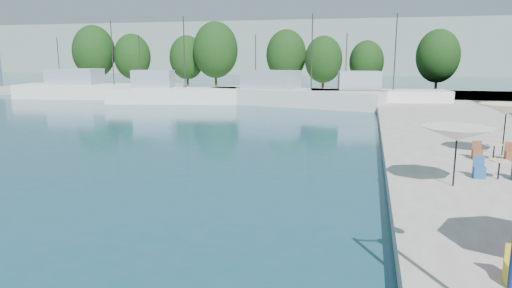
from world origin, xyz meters
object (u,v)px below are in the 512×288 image
(trawler_02, at_px, (170,94))
(trawler_04, at_px, (375,97))
(trawler_01, at_px, (95,90))
(umbrella_white, at_px, (457,134))
(umbrella_cream, at_px, (507,109))
(trawler_03, at_px, (290,96))

(trawler_02, xyz_separation_m, trawler_04, (23.23, 1.92, 0.00))
(trawler_01, relative_size, trawler_02, 1.41)
(umbrella_white, relative_size, umbrella_cream, 1.03)
(trawler_03, relative_size, umbrella_white, 7.69)
(trawler_02, relative_size, trawler_04, 1.02)
(trawler_04, distance_m, umbrella_cream, 27.91)
(trawler_02, height_order, trawler_04, same)
(trawler_01, xyz_separation_m, umbrella_cream, (41.17, -29.15, 1.79))
(trawler_02, relative_size, trawler_03, 0.76)
(trawler_02, xyz_separation_m, umbrella_cream, (28.91, -25.35, 1.78))
(trawler_04, relative_size, umbrella_white, 5.68)
(trawler_01, xyz_separation_m, trawler_03, (26.28, -2.75, 0.00))
(trawler_04, bearing_deg, umbrella_cream, -85.86)
(trawler_02, relative_size, umbrella_white, 5.81)
(trawler_03, bearing_deg, trawler_02, -161.35)
(trawler_01, bearing_deg, umbrella_white, -51.08)
(trawler_02, bearing_deg, umbrella_cream, -53.27)
(umbrella_white, xyz_separation_m, umbrella_cream, (3.22, 6.29, 0.29))
(trawler_01, distance_m, trawler_03, 26.42)
(trawler_04, xyz_separation_m, umbrella_white, (2.46, -33.56, 1.49))
(trawler_02, relative_size, umbrella_cream, 5.97)
(trawler_04, xyz_separation_m, umbrella_cream, (5.69, -27.27, 1.78))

